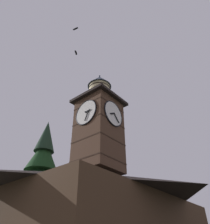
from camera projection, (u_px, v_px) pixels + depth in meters
building_main at (96, 220)px, 15.02m from camera, size 14.12×11.06×6.63m
clock_tower at (99, 125)px, 19.10m from camera, size 3.86×3.86×9.95m
pine_tree_behind at (37, 195)px, 19.53m from camera, size 6.42×6.42×13.35m
moon at (22, 182)px, 53.18m from camera, size 2.38×2.38×2.38m
flying_bird_high at (76, 29)px, 20.88m from camera, size 0.25×0.56×0.11m
flying_bird_low at (76, 52)px, 21.35m from camera, size 0.53×0.41×0.12m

